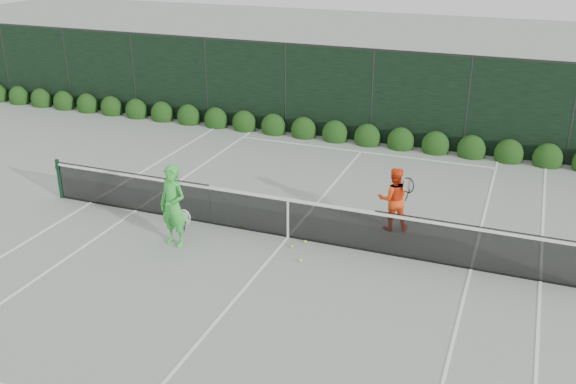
% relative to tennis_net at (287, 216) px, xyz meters
% --- Properties ---
extents(ground, '(80.00, 80.00, 0.00)m').
position_rel_tennis_net_xyz_m(ground, '(0.02, 0.00, -0.53)').
color(ground, gray).
rests_on(ground, ground).
extents(tennis_net, '(12.90, 0.10, 1.07)m').
position_rel_tennis_net_xyz_m(tennis_net, '(0.00, 0.00, 0.00)').
color(tennis_net, '#113420').
rests_on(tennis_net, ground).
extents(player_woman, '(0.77, 0.59, 1.88)m').
position_rel_tennis_net_xyz_m(player_woman, '(-2.23, -1.22, 0.41)').
color(player_woman, green).
rests_on(player_woman, ground).
extents(player_man, '(0.95, 0.81, 1.54)m').
position_rel_tennis_net_xyz_m(player_man, '(2.15, 1.32, 0.24)').
color(player_man, '#FF4915').
rests_on(player_man, ground).
extents(court_lines, '(11.03, 23.83, 0.01)m').
position_rel_tennis_net_xyz_m(court_lines, '(0.02, 0.00, -0.53)').
color(court_lines, white).
rests_on(court_lines, ground).
extents(windscreen_fence, '(32.00, 21.07, 3.06)m').
position_rel_tennis_net_xyz_m(windscreen_fence, '(0.02, -2.71, 0.98)').
color(windscreen_fence, black).
rests_on(windscreen_fence, ground).
extents(hedge_row, '(31.66, 0.65, 0.94)m').
position_rel_tennis_net_xyz_m(hedge_row, '(0.02, 7.15, -0.30)').
color(hedge_row, '#16330D').
rests_on(hedge_row, ground).
extents(tennis_balls, '(1.93, 1.13, 0.07)m').
position_rel_tennis_net_xyz_m(tennis_balls, '(0.08, -0.37, -0.50)').
color(tennis_balls, yellow).
rests_on(tennis_balls, ground).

